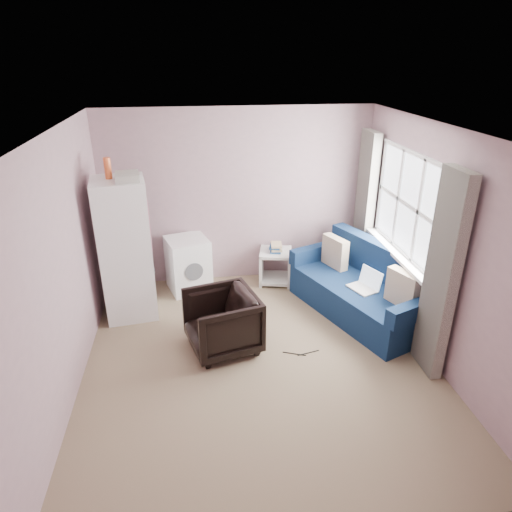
{
  "coord_description": "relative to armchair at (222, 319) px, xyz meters",
  "views": [
    {
      "loc": [
        -0.62,
        -4.14,
        3.16
      ],
      "look_at": [
        0.05,
        0.6,
        1.0
      ],
      "focal_mm": 32.0,
      "sensor_mm": 36.0,
      "label": 1
    }
  ],
  "objects": [
    {
      "name": "room",
      "position": [
        0.4,
        -0.27,
        0.87
      ],
      "size": [
        3.84,
        4.24,
        2.54
      ],
      "color": "#8A745A",
      "rests_on": "ground"
    },
    {
      "name": "armchair",
      "position": [
        0.0,
        0.0,
        0.0
      ],
      "size": [
        0.86,
        0.9,
        0.77
      ],
      "primitive_type": "imported",
      "rotation": [
        0.0,
        0.0,
        -1.32
      ],
      "color": "black",
      "rests_on": "ground"
    },
    {
      "name": "fridge",
      "position": [
        -1.11,
        0.95,
        0.53
      ],
      "size": [
        0.7,
        0.69,
        2.04
      ],
      "rotation": [
        0.0,
        0.0,
        0.14
      ],
      "color": "white",
      "rests_on": "ground"
    },
    {
      "name": "washing_machine",
      "position": [
        -0.37,
        1.52,
        0.02
      ],
      "size": [
        0.68,
        0.68,
        0.77
      ],
      "rotation": [
        0.0,
        0.0,
        0.29
      ],
      "color": "white",
      "rests_on": "ground"
    },
    {
      "name": "side_table",
      "position": [
        0.9,
        1.55,
        -0.09
      ],
      "size": [
        0.54,
        0.54,
        0.62
      ],
      "rotation": [
        0.0,
        0.0,
        -0.21
      ],
      "color": "silver",
      "rests_on": "ground"
    },
    {
      "name": "sofa",
      "position": [
        1.88,
        0.54,
        -0.06
      ],
      "size": [
        1.58,
        2.18,
        0.89
      ],
      "rotation": [
        0.0,
        0.0,
        0.39
      ],
      "color": "navy",
      "rests_on": "ground"
    },
    {
      "name": "window_dressing",
      "position": [
        2.17,
        0.42,
        0.72
      ],
      "size": [
        0.17,
        2.62,
        2.18
      ],
      "color": "white",
      "rests_on": "ground"
    },
    {
      "name": "floor_cables",
      "position": [
        0.88,
        -0.25,
        -0.38
      ],
      "size": [
        0.42,
        0.11,
        0.01
      ],
      "rotation": [
        0.0,
        0.0,
        -0.04
      ],
      "color": "black",
      "rests_on": "ground"
    }
  ]
}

